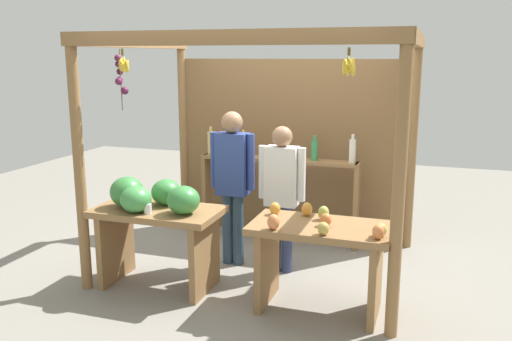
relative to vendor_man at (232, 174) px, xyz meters
name	(u,v)px	position (x,y,z in m)	size (l,w,h in m)	color
ground_plane	(262,265)	(0.31, 0.05, -0.97)	(12.00, 12.00, 0.00)	gray
market_stall	(276,128)	(0.31, 0.53, 0.42)	(2.94, 2.25, 2.37)	olive
fruit_counter_left	(155,214)	(-0.48, -0.77, -0.25)	(1.18, 0.66, 1.06)	olive
fruit_counter_right	(320,248)	(1.09, -0.76, -0.41)	(1.18, 0.64, 0.90)	olive
bottle_shelf_unit	(278,177)	(0.24, 0.85, -0.19)	(1.88, 0.22, 1.34)	olive
vendor_man	(232,174)	(0.00, 0.00, 0.00)	(0.48, 0.22, 1.62)	#2D4457
vendor_woman	(282,187)	(0.54, -0.04, -0.08)	(0.48, 0.20, 1.50)	navy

